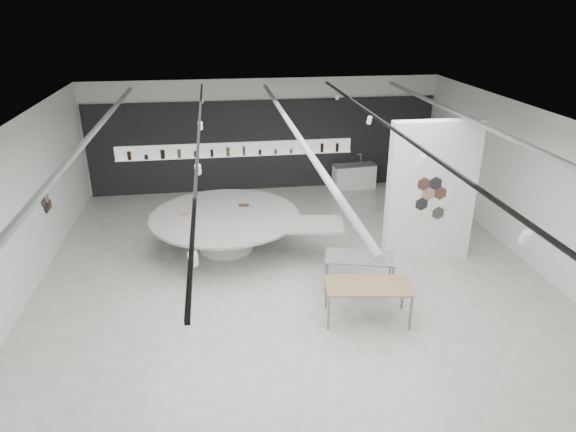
{
  "coord_description": "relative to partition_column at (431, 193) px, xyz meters",
  "views": [
    {
      "loc": [
        -1.68,
        -10.18,
        6.2
      ],
      "look_at": [
        -0.03,
        1.2,
        1.32
      ],
      "focal_mm": 32.0,
      "sensor_mm": 36.0,
      "label": 1
    }
  ],
  "objects": [
    {
      "name": "display_island",
      "position": [
        -4.96,
        1.27,
        -1.15
      ],
      "size": [
        5.25,
        4.49,
        1.0
      ],
      "rotation": [
        0.0,
        0.0,
        -0.16
      ],
      "color": "white",
      "rests_on": "ground"
    },
    {
      "name": "sample_table_wood",
      "position": [
        -2.25,
        -2.42,
        -1.05
      ],
      "size": [
        1.84,
        1.12,
        0.81
      ],
      "rotation": [
        0.0,
        0.0,
        -0.15
      ],
      "color": "olive",
      "rests_on": "ground"
    },
    {
      "name": "back_wall_display",
      "position": [
        -3.58,
        5.94,
        -0.26
      ],
      "size": [
        11.8,
        0.27,
        3.1
      ],
      "color": "black",
      "rests_on": "ground"
    },
    {
      "name": "partition_column",
      "position": [
        0.0,
        0.0,
        0.0
      ],
      "size": [
        2.2,
        0.38,
        3.6
      ],
      "color": "white",
      "rests_on": "ground"
    },
    {
      "name": "kitchen_counter",
      "position": [
        -0.39,
        5.52,
        -1.37
      ],
      "size": [
        1.55,
        0.72,
        1.18
      ],
      "rotation": [
        0.0,
        0.0,
        0.09
      ],
      "color": "white",
      "rests_on": "ground"
    },
    {
      "name": "room",
      "position": [
        -3.59,
        -1.0,
        0.27
      ],
      "size": [
        12.02,
        14.02,
        3.82
      ],
      "color": "beige",
      "rests_on": "ground"
    },
    {
      "name": "sample_table_stone",
      "position": [
        -2.08,
        -1.17,
        -1.07
      ],
      "size": [
        1.71,
        1.16,
        0.8
      ],
      "rotation": [
        0.0,
        0.0,
        -0.27
      ],
      "color": "slate",
      "rests_on": "ground"
    }
  ]
}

